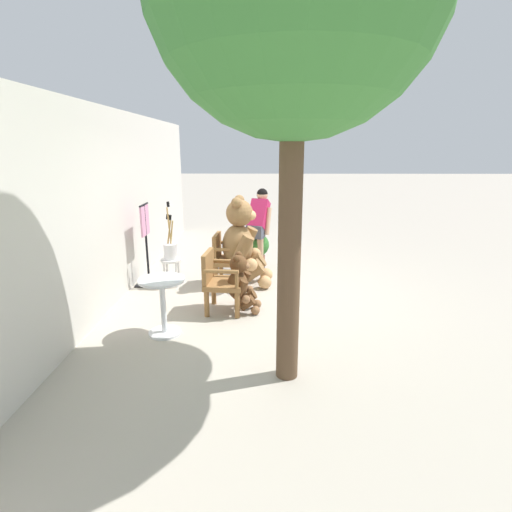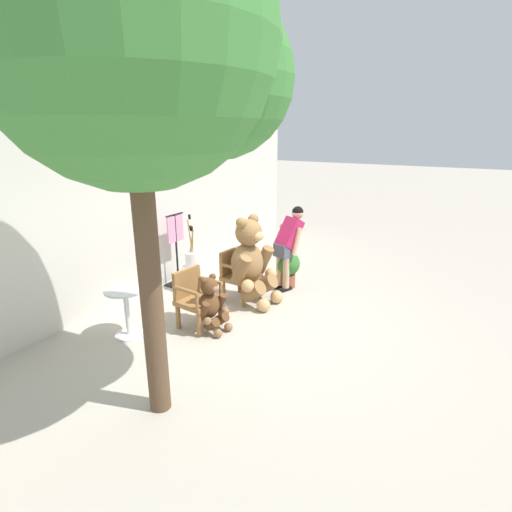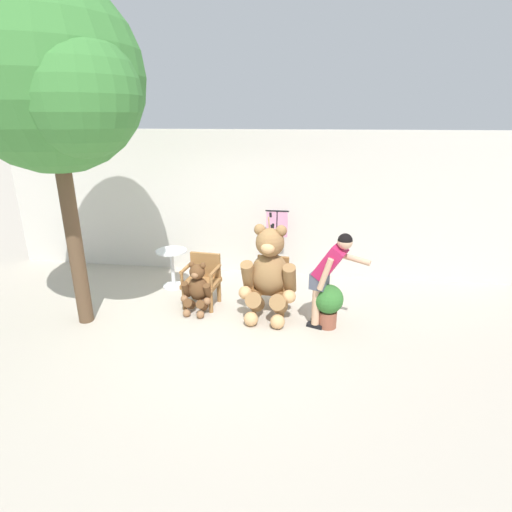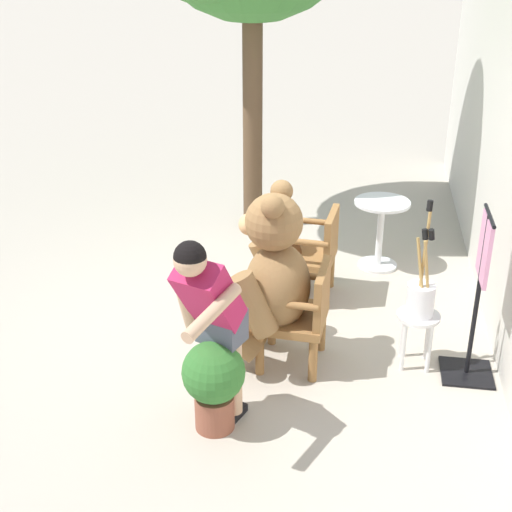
% 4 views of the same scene
% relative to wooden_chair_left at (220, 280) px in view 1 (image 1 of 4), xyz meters
% --- Properties ---
extents(ground_plane, '(60.00, 60.00, 0.00)m').
position_rel_wooden_chair_left_xyz_m(ground_plane, '(0.57, -0.74, -0.46)').
color(ground_plane, '#B2A899').
extents(back_wall, '(10.00, 0.16, 2.80)m').
position_rel_wooden_chair_left_xyz_m(back_wall, '(0.57, 1.66, 0.94)').
color(back_wall, beige).
rests_on(back_wall, ground).
extents(wooden_chair_left, '(0.60, 0.57, 0.86)m').
position_rel_wooden_chair_left_xyz_m(wooden_chair_left, '(0.00, 0.00, 0.00)').
color(wooden_chair_left, olive).
rests_on(wooden_chair_left, ground).
extents(wooden_chair_right, '(0.60, 0.56, 0.86)m').
position_rel_wooden_chair_left_xyz_m(wooden_chair_right, '(1.16, 0.00, 0.00)').
color(wooden_chair_right, olive).
rests_on(wooden_chair_right, ground).
extents(teddy_bear_large, '(0.89, 0.87, 1.49)m').
position_rel_wooden_chair_left_xyz_m(teddy_bear_large, '(1.15, -0.26, 0.27)').
color(teddy_bear_large, olive).
rests_on(teddy_bear_large, ground).
extents(teddy_bear_small, '(0.51, 0.50, 0.84)m').
position_rel_wooden_chair_left_xyz_m(teddy_bear_small, '(-0.01, -0.29, -0.05)').
color(teddy_bear_small, brown).
rests_on(teddy_bear_small, ground).
extents(person_visitor, '(0.88, 0.49, 1.50)m').
position_rel_wooden_chair_left_xyz_m(person_visitor, '(2.04, -0.51, 0.44)').
color(person_visitor, black).
rests_on(person_visitor, ground).
extents(white_stool, '(0.34, 0.34, 0.46)m').
position_rel_wooden_chair_left_xyz_m(white_stool, '(1.04, 0.92, -0.11)').
color(white_stool, white).
rests_on(white_stool, ground).
extents(brush_bucket, '(0.22, 0.22, 0.95)m').
position_rel_wooden_chair_left_xyz_m(brush_bucket, '(1.04, 0.92, 0.17)').
color(brush_bucket, white).
rests_on(brush_bucket, white_stool).
extents(round_side_table, '(0.56, 0.56, 0.72)m').
position_rel_wooden_chair_left_xyz_m(round_side_table, '(-0.75, 0.63, -0.01)').
color(round_side_table, silver).
rests_on(round_side_table, ground).
extents(potted_plant, '(0.44, 0.44, 0.68)m').
position_rel_wooden_chair_left_xyz_m(potted_plant, '(2.07, -0.50, -0.07)').
color(potted_plant, brown).
rests_on(potted_plant, ground).
extents(clothing_display_stand, '(0.44, 0.40, 1.36)m').
position_rel_wooden_chair_left_xyz_m(clothing_display_stand, '(1.12, 1.33, 0.26)').
color(clothing_display_stand, black).
rests_on(clothing_display_stand, ground).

